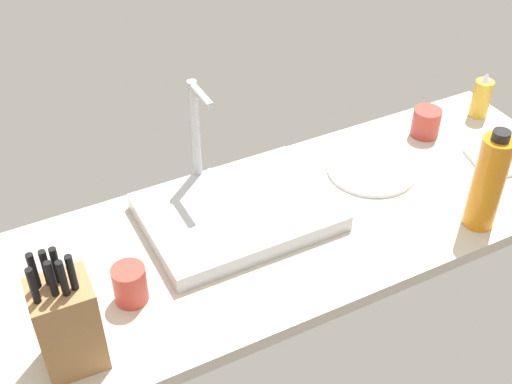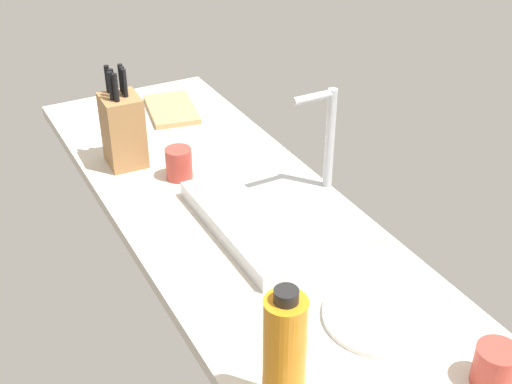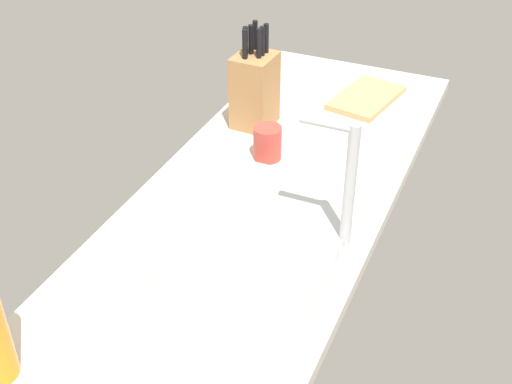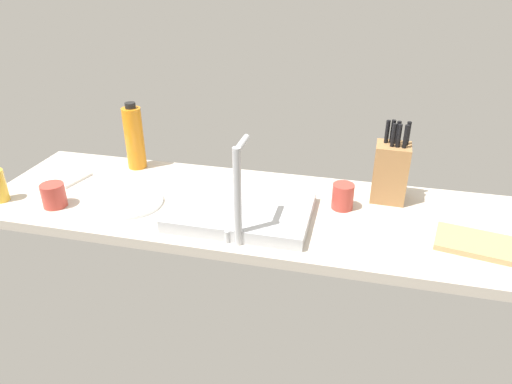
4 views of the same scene
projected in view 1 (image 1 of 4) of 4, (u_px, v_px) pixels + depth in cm
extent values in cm
cube|color=beige|center=(242.00, 244.00, 161.88)|extent=(192.16, 57.73, 3.50)
cube|color=#B7BABF|center=(238.00, 212.00, 165.27)|extent=(45.65, 33.41, 4.27)
cylinder|color=#B7BABF|center=(195.00, 136.00, 167.05)|extent=(2.40, 2.40, 31.36)
cylinder|color=#B7BABF|center=(201.00, 96.00, 154.02)|extent=(2.00, 10.98, 2.00)
cylinder|color=#B7BABF|center=(211.00, 176.00, 176.91)|extent=(1.60, 1.60, 4.00)
cube|color=#9E7042|center=(68.00, 325.00, 127.00)|extent=(11.98, 10.75, 20.74)
cylinder|color=black|center=(33.00, 286.00, 115.45)|extent=(1.45, 1.45, 7.96)
cylinder|color=black|center=(34.00, 271.00, 118.23)|extent=(1.45, 1.45, 7.96)
cylinder|color=black|center=(52.00, 279.00, 116.77)|extent=(1.45, 1.45, 7.96)
cylinder|color=black|center=(46.00, 268.00, 118.86)|extent=(1.45, 1.45, 7.96)
cylinder|color=black|center=(63.00, 278.00, 116.83)|extent=(1.45, 1.45, 7.96)
cylinder|color=black|center=(56.00, 265.00, 119.37)|extent=(1.45, 1.45, 7.96)
cylinder|color=black|center=(72.00, 273.00, 117.92)|extent=(1.45, 1.45, 7.96)
cylinder|color=gold|center=(481.00, 99.00, 200.09)|extent=(5.46, 5.46, 11.66)
cone|color=silver|center=(486.00, 77.00, 195.54)|extent=(3.00, 3.00, 2.80)
cylinder|color=orange|center=(488.00, 183.00, 157.60)|extent=(7.50, 7.50, 24.87)
cylinder|color=black|center=(501.00, 136.00, 149.08)|extent=(4.12, 4.12, 2.20)
cylinder|color=white|center=(372.00, 169.00, 181.64)|extent=(24.31, 24.31, 1.20)
cube|color=white|center=(508.00, 159.00, 185.07)|extent=(23.02, 18.28, 1.20)
cylinder|color=#B23D33|center=(426.00, 122.00, 193.02)|extent=(8.06, 8.06, 8.30)
cylinder|color=#B23D33|center=(130.00, 284.00, 143.19)|extent=(7.36, 7.36, 8.99)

